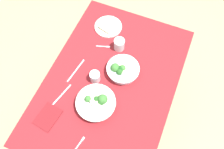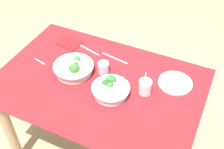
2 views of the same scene
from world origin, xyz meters
name	(u,v)px [view 2 (image 2 of 2)]	position (x,y,z in m)	size (l,w,h in m)	color
ground_plane	(101,149)	(0.00, 0.00, 0.00)	(6.00, 6.00, 0.00)	tan
dining_table	(99,97)	(0.00, 0.00, 0.63)	(1.29, 0.87, 0.76)	maroon
broccoli_bowl_far	(74,68)	(-0.18, 0.02, 0.79)	(0.26, 0.26, 0.11)	silver
broccoli_bowl_near	(110,89)	(0.11, -0.05, 0.79)	(0.23, 0.23, 0.10)	white
bread_side_plate	(175,82)	(0.44, 0.20, 0.77)	(0.21, 0.21, 0.03)	silver
water_glass_center	(145,87)	(0.29, 0.05, 0.80)	(0.08, 0.08, 0.09)	silver
water_glass_side	(103,68)	(-0.02, 0.11, 0.79)	(0.07, 0.07, 0.08)	silver
fork_by_far_bowl	(145,79)	(0.26, 0.16, 0.76)	(0.04, 0.10, 0.00)	#B7B7BC
fork_by_near_bowl	(40,62)	(-0.45, 0.01, 0.76)	(0.09, 0.03, 0.00)	#B7B7BC
table_knife_left	(115,58)	(-0.01, 0.26, 0.76)	(0.21, 0.01, 0.00)	#B7B7BC
table_knife_right	(89,50)	(-0.21, 0.27, 0.76)	(0.18, 0.01, 0.00)	#B7B7BC
napkin_folded_upper	(69,43)	(-0.38, 0.28, 0.76)	(0.17, 0.13, 0.01)	maroon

